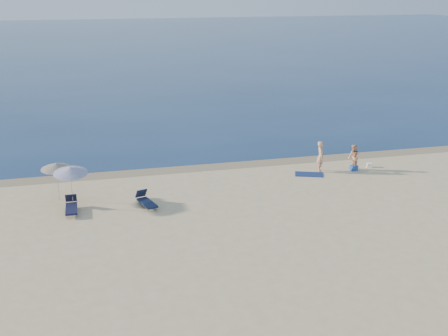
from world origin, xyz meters
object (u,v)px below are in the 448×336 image
object	(u,v)px
blue_cooler	(354,168)
umbrella_near	(70,170)
person_right	(354,158)
person_left	(321,157)

from	to	relation	value
blue_cooler	umbrella_near	distance (m)	17.22
person_right	umbrella_near	bearing A→B (deg)	-80.25
blue_cooler	umbrella_near	world-z (taller)	umbrella_near
person_left	person_right	size ratio (longest dim) A/B	1.18
person_right	blue_cooler	xyz separation A→B (m)	(0.04, -0.05, -0.66)
person_left	umbrella_near	size ratio (longest dim) A/B	0.84
person_left	umbrella_near	xyz separation A→B (m)	(-14.88, -2.21, 1.03)
blue_cooler	umbrella_near	size ratio (longest dim) A/B	0.19
person_left	blue_cooler	world-z (taller)	person_left
umbrella_near	person_right	bearing A→B (deg)	5.71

